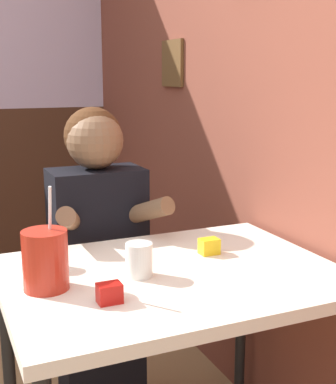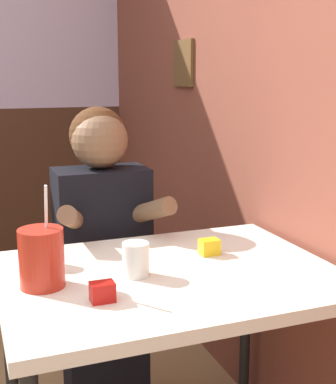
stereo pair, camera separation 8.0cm
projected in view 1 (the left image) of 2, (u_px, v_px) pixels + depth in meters
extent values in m
cube|color=brown|center=(190.00, 67.00, 2.51)|extent=(0.06, 4.61, 2.70)
cube|color=brown|center=(172.00, 63.00, 2.59)|extent=(0.02, 0.22, 0.22)
cube|color=beige|center=(172.00, 277.00, 1.55)|extent=(0.96, 0.72, 0.04)
cylinder|color=black|center=(9.00, 373.00, 1.74)|extent=(0.04, 0.04, 0.72)
cylinder|color=black|center=(241.00, 324.00, 2.08)|extent=(0.04, 0.04, 0.72)
cube|color=black|center=(101.00, 355.00, 2.09)|extent=(0.31, 0.20, 0.48)
cube|color=black|center=(98.00, 236.00, 1.99)|extent=(0.34, 0.20, 0.50)
sphere|color=#472814|center=(93.00, 136.00, 1.93)|extent=(0.21, 0.21, 0.21)
sphere|color=brown|center=(95.00, 141.00, 1.91)|extent=(0.21, 0.21, 0.21)
cylinder|color=brown|center=(69.00, 220.00, 1.79)|extent=(0.14, 0.27, 0.15)
cylinder|color=brown|center=(145.00, 212.00, 1.89)|extent=(0.14, 0.27, 0.15)
cylinder|color=#B22819|center=(45.00, 260.00, 1.40)|extent=(0.12, 0.12, 0.16)
cylinder|color=white|center=(50.00, 211.00, 1.38)|extent=(0.01, 0.04, 0.14)
cylinder|color=silver|center=(36.00, 249.00, 1.58)|extent=(0.07, 0.07, 0.10)
cylinder|color=silver|center=(139.00, 260.00, 1.49)|extent=(0.08, 0.08, 0.10)
cube|color=#B7140F|center=(109.00, 293.00, 1.32)|extent=(0.06, 0.04, 0.05)
cube|color=yellow|center=(209.00, 246.00, 1.69)|extent=(0.06, 0.04, 0.05)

